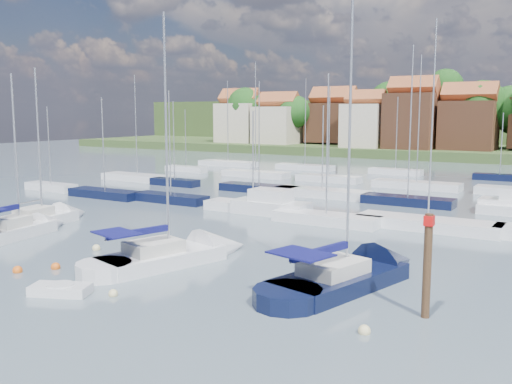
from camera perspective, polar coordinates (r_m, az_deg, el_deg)
The scene contains 14 objects.
ground at distance 66.36m, azimuth 14.19°, elevation 0.01°, with size 260.00×260.00×0.00m, color #434F5B.
sailboat_left at distance 45.16m, azimuth -22.11°, elevation -3.53°, with size 3.87×9.43×12.58m.
sailboat_centre at distance 34.90m, azimuth -7.48°, elevation -6.30°, with size 6.18×12.01×15.78m.
sailboat_navy at distance 31.06m, azimuth 10.21°, elevation -8.17°, with size 6.23×12.93×17.27m.
sailboat_far at distance 49.07m, azimuth -20.04°, elevation -2.58°, with size 4.14×10.35×13.41m.
tender at distance 30.12m, azimuth -18.96°, elevation -9.22°, with size 3.17×2.38×0.62m.
timber_piling at distance 26.20m, azimuth 16.67°, elevation -9.01°, with size 0.40×0.40×6.87m.
buoy_b at distance 35.01m, azimuth -22.74°, elevation -7.42°, with size 0.55×0.55×0.55m, color #D85914.
buoy_c at distance 34.99m, azimuth -19.40°, elevation -7.25°, with size 0.53×0.53×0.53m, color #D85914.
buoy_d at distance 29.22m, azimuth -14.09°, elevation -10.04°, with size 0.47×0.47×0.47m, color beige.
buoy_e at distance 34.24m, azimuth 8.17°, elevation -7.21°, with size 0.44×0.44×0.44m, color #D85914.
buoy_f at distance 24.29m, azimuth 10.77°, elevation -13.71°, with size 0.52×0.52×0.52m, color beige.
buoy_g at distance 38.88m, azimuth -15.67°, elevation -5.59°, with size 0.52×0.52×0.52m, color beige.
marina_field at distance 61.16m, azimuth 14.55°, elevation -0.25°, with size 79.62×41.41×15.93m.
Camera 1 is at (19.36, -22.85, 8.92)m, focal length 40.00 mm.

